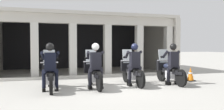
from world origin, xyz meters
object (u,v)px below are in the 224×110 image
at_px(police_officer_far_left, 50,63).
at_px(motorcycle_far_right, 169,71).
at_px(motorcycle_far_left, 50,75).
at_px(motorcycle_center_right, 132,72).
at_px(police_officer_far_right, 173,60).
at_px(police_officer_center_left, 95,62).
at_px(police_officer_center_right, 135,61).
at_px(motorcycle_center_left, 94,73).
at_px(traffic_cone_flank, 190,74).

distance_m(police_officer_far_left, motorcycle_far_right, 4.58).
relative_size(motorcycle_far_left, motorcycle_center_right, 1.00).
relative_size(motorcycle_far_left, police_officer_far_right, 1.29).
xyz_separation_m(police_officer_center_left, police_officer_center_right, (1.52, 0.14, 0.00)).
distance_m(motorcycle_far_left, motorcycle_far_right, 4.55).
bearing_deg(motorcycle_center_left, traffic_cone_flank, 5.53).
bearing_deg(police_officer_center_right, police_officer_far_right, 0.33).
bearing_deg(motorcycle_center_left, police_officer_far_left, -167.56).
relative_size(police_officer_far_left, police_officer_center_left, 1.00).
bearing_deg(motorcycle_far_left, motorcycle_far_right, 8.15).
relative_size(motorcycle_far_right, police_officer_far_right, 1.29).
xyz_separation_m(police_officer_far_left, motorcycle_center_right, (3.04, 0.40, -0.44)).
bearing_deg(motorcycle_far_left, motorcycle_center_left, 8.19).
bearing_deg(police_officer_far_left, traffic_cone_flank, 13.73).
bearing_deg(motorcycle_center_right, motorcycle_center_left, -167.82).
bearing_deg(motorcycle_far_right, police_officer_far_right, -88.10).
bearing_deg(police_officer_far_right, police_officer_center_left, -178.65).
relative_size(motorcycle_center_left, motorcycle_far_right, 1.00).
height_order(motorcycle_far_left, motorcycle_center_left, same).
height_order(motorcycle_center_right, motorcycle_far_right, same).
bearing_deg(police_officer_far_right, traffic_cone_flank, 26.52).
bearing_deg(police_officer_center_right, motorcycle_center_left, -178.51).
distance_m(motorcycle_center_left, police_officer_far_right, 3.08).
xyz_separation_m(police_officer_far_left, police_officer_center_left, (1.52, -0.02, 0.00)).
relative_size(police_officer_center_left, motorcycle_far_right, 0.78).
bearing_deg(motorcycle_far_right, traffic_cone_flank, 14.43).
xyz_separation_m(police_officer_far_left, police_officer_far_right, (4.55, -0.06, 0.00)).
distance_m(motorcycle_far_right, police_officer_far_right, 0.52).
bearing_deg(motorcycle_center_right, police_officer_far_left, -165.44).
bearing_deg(motorcycle_far_right, motorcycle_center_left, -178.65).
bearing_deg(traffic_cone_flank, motorcycle_center_right, -178.26).
relative_size(police_officer_center_left, traffic_cone_flank, 2.69).
xyz_separation_m(motorcycle_far_left, motorcycle_far_right, (4.55, -0.06, 0.00)).
relative_size(motorcycle_far_left, motorcycle_center_left, 1.00).
xyz_separation_m(motorcycle_far_left, motorcycle_center_left, (1.52, -0.02, 0.00)).
distance_m(motorcycle_far_left, police_officer_far_left, 0.52).
bearing_deg(motorcycle_center_right, police_officer_far_right, -9.91).
xyz_separation_m(police_officer_far_left, motorcycle_center_left, (1.52, 0.26, -0.44)).
bearing_deg(police_officer_center_left, police_officer_far_left, -178.17).
relative_size(motorcycle_far_left, police_officer_far_left, 1.29).
bearing_deg(motorcycle_center_left, motorcycle_far_right, 1.77).
xyz_separation_m(motorcycle_center_right, traffic_cone_flank, (2.72, 0.08, -0.21)).
bearing_deg(police_officer_center_right, police_officer_far_left, -170.75).
bearing_deg(police_officer_far_left, police_officer_center_right, 11.13).
xyz_separation_m(police_officer_center_left, motorcycle_center_right, (1.52, 0.42, -0.44)).
height_order(motorcycle_far_left, police_officer_far_right, police_officer_far_right).
height_order(motorcycle_far_left, police_officer_center_left, police_officer_center_left).
bearing_deg(traffic_cone_flank, motorcycle_center_left, -177.05).
xyz_separation_m(motorcycle_center_left, police_officer_center_left, (-0.00, -0.28, 0.44)).
relative_size(police_officer_center_left, police_officer_center_right, 1.00).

